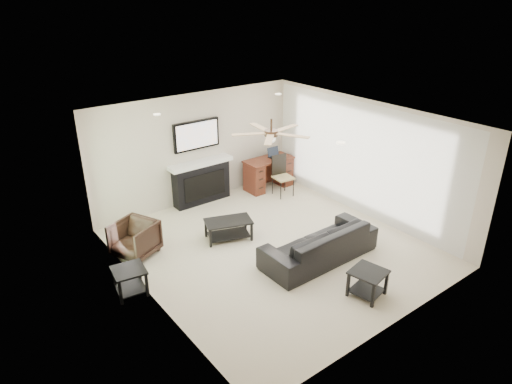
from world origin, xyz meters
The scene contains 10 objects.
room_shell centered at (0.19, 0.08, 1.68)m, with size 5.50×5.54×2.52m.
sofa centered at (0.43, -0.80, 0.33)m, with size 2.23×0.87×0.65m, color black.
armchair centered at (-2.17, 1.35, 0.33)m, with size 0.71×0.73×0.67m, color black.
coffee_table centered at (-0.47, 0.80, 0.20)m, with size 0.90×0.50×0.40m, color black.
end_table_near centered at (0.28, -2.05, 0.23)m, with size 0.52×0.52×0.45m, color black.
end_table_left centered at (-2.72, 0.30, 0.23)m, with size 0.50×0.50×0.45m, color black.
fireplace_unit centered at (0.00, 2.58, 0.95)m, with size 1.52×0.34×1.91m, color black.
desk centered at (1.73, 2.29, 0.38)m, with size 1.22×0.56×0.76m, color #422010.
desk_chair centered at (1.73, 1.74, 0.48)m, with size 0.42×0.44×0.97m, color black.
laptop centered at (1.93, 2.27, 0.88)m, with size 0.33×0.24×0.23m, color black.
Camera 1 is at (-4.80, -5.78, 4.54)m, focal length 32.00 mm.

